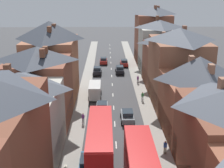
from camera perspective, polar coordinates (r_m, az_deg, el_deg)
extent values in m
cube|color=gray|center=(56.72, -5.03, -1.29)|extent=(2.20, 104.00, 0.14)
cube|color=gray|center=(56.92, 5.27, -1.22)|extent=(2.20, 104.00, 0.14)
cube|color=silver|center=(38.25, 0.76, -11.07)|extent=(0.14, 1.80, 0.01)
cube|color=silver|center=(43.61, 0.51, -7.29)|extent=(0.14, 1.80, 0.01)
cube|color=silver|center=(49.11, 0.32, -4.35)|extent=(0.14, 1.80, 0.01)
cube|color=silver|center=(54.72, 0.17, -2.00)|extent=(0.14, 1.80, 0.01)
cube|color=silver|center=(60.41, 0.05, -0.09)|extent=(0.14, 1.80, 0.01)
cube|color=silver|center=(66.15, -0.06, 1.48)|extent=(0.14, 1.80, 0.01)
cube|color=silver|center=(71.93, -0.14, 2.81)|extent=(0.14, 1.80, 0.01)
cube|color=silver|center=(77.75, -0.21, 3.94)|extent=(0.14, 1.80, 0.01)
cube|color=silver|center=(83.59, -0.28, 4.91)|extent=(0.14, 1.80, 0.01)
cube|color=silver|center=(89.45, -0.33, 5.75)|extent=(0.14, 1.80, 0.01)
cube|color=silver|center=(95.33, -0.38, 6.49)|extent=(0.14, 1.80, 0.01)
cube|color=silver|center=(101.23, -0.42, 7.14)|extent=(0.14, 1.80, 0.01)
cube|color=#BCB7A8|center=(35.02, -16.12, -7.29)|extent=(8.00, 9.61, 8.06)
cube|color=navy|center=(35.30, -9.47, -11.00)|extent=(0.12, 8.84, 3.20)
pyramid|color=#474C56|center=(33.30, -16.83, 0.49)|extent=(8.00, 9.61, 1.86)
cube|color=brown|center=(34.20, -18.55, 2.15)|extent=(0.60, 0.90, 1.59)
cube|color=brown|center=(43.47, -13.06, -1.45)|extent=(8.00, 9.50, 9.02)
cube|color=navy|center=(43.85, -7.74, -5.04)|extent=(0.12, 8.74, 3.20)
pyramid|color=#383D47|center=(42.07, -13.57, 5.51)|extent=(8.00, 9.50, 1.77)
cube|color=brown|center=(39.45, -12.61, 5.58)|extent=(0.60, 0.90, 1.06)
cube|color=brown|center=(40.97, -12.10, 6.03)|extent=(0.60, 0.90, 1.03)
cube|color=#A36042|center=(52.79, -10.95, 2.68)|extent=(8.00, 10.66, 10.12)
cube|color=olive|center=(53.24, -6.55, -0.87)|extent=(0.12, 9.80, 3.20)
pyramid|color=#383D47|center=(51.54, -11.37, 9.66)|extent=(8.00, 10.66, 2.87)
cube|color=brown|center=(48.80, -11.39, 9.78)|extent=(0.60, 0.90, 0.92)
cube|color=brown|center=(50.96, -10.58, 10.20)|extent=(0.60, 0.90, 1.02)
cube|color=#99664C|center=(30.66, 19.51, -0.13)|extent=(0.60, 0.90, 1.30)
cube|color=#935138|center=(40.95, 15.10, -4.05)|extent=(8.00, 10.60, 7.35)
cube|color=maroon|center=(40.85, 9.51, -6.88)|extent=(0.12, 9.75, 3.20)
pyramid|color=#474C56|center=(39.41, 15.69, 2.86)|extent=(8.00, 10.60, 2.84)
cube|color=#99664C|center=(37.10, 17.70, 2.65)|extent=(0.60, 0.90, 1.08)
cube|color=#99664C|center=(39.42, 14.31, 4.02)|extent=(0.60, 0.90, 1.40)
cube|color=brown|center=(50.67, 11.89, 2.14)|extent=(8.00, 11.57, 10.36)
cube|color=maroon|center=(51.00, 7.32, -1.74)|extent=(0.12, 10.65, 3.20)
pyramid|color=#474C56|center=(49.44, 12.34, 8.96)|extent=(8.00, 11.57, 1.82)
cube|color=brown|center=(51.82, 13.11, 9.82)|extent=(0.60, 0.90, 0.95)
cube|color=brown|center=(60.58, 9.75, 3.64)|extent=(8.00, 8.74, 8.03)
cube|color=olive|center=(60.59, 5.97, 1.44)|extent=(0.12, 8.04, 3.20)
pyramid|color=#383D47|center=(59.61, 10.00, 8.21)|extent=(8.00, 8.74, 1.76)
cube|color=#99664C|center=(58.85, 9.44, 8.77)|extent=(0.60, 0.90, 1.32)
cube|color=#BCB7A8|center=(68.75, 8.48, 6.11)|extent=(8.00, 8.65, 9.79)
cube|color=#1E5133|center=(68.93, 5.12, 3.45)|extent=(0.12, 7.96, 3.20)
pyramid|color=#474C56|center=(67.86, 8.70, 10.84)|extent=(8.00, 8.65, 1.65)
cube|color=brown|center=(68.62, 8.29, 11.60)|extent=(0.60, 0.90, 1.60)
cube|color=brown|center=(77.51, 7.42, 8.20)|extent=(8.00, 9.76, 11.80)
cube|color=black|center=(77.85, 4.41, 5.11)|extent=(0.12, 8.98, 3.20)
pyramid|color=#474C56|center=(76.71, 7.63, 13.30)|extent=(8.00, 9.76, 2.03)
cube|color=brown|center=(77.06, 8.43, 13.63)|extent=(0.60, 0.90, 0.95)
cube|color=brown|center=(75.11, 7.94, 13.64)|extent=(0.60, 0.90, 1.16)
cube|color=red|center=(26.89, 5.53, -14.63)|extent=(2.44, 10.58, 2.30)
cube|color=red|center=(26.27, 5.61, -12.41)|extent=(2.39, 10.37, 0.10)
cube|color=#28333D|center=(32.57, 4.34, -12.90)|extent=(2.20, 0.10, 1.20)
cube|color=#28333D|center=(31.47, 4.44, -9.29)|extent=(2.20, 0.10, 1.10)
cube|color=#28333D|center=(26.73, 2.92, -14.52)|extent=(0.06, 9.18, 0.90)
cube|color=yellow|center=(31.12, 4.48, -7.97)|extent=(1.34, 0.08, 0.32)
cube|color=red|center=(32.46, -2.16, -13.39)|extent=(2.44, 10.80, 2.50)
cube|color=red|center=(31.29, -2.21, -9.61)|extent=(2.44, 10.58, 2.30)
cube|color=red|center=(30.77, -2.24, -7.63)|extent=(2.39, 10.37, 0.10)
cube|color=#28333D|center=(37.06, -2.02, -8.86)|extent=(2.20, 0.10, 1.20)
cube|color=#28333D|center=(36.10, -2.06, -5.59)|extent=(2.20, 0.10, 1.10)
cube|color=#28333D|center=(32.38, -4.33, -13.00)|extent=(0.06, 9.18, 0.90)
cube|color=#28333D|center=(31.30, -4.42, -9.45)|extent=(0.06, 9.18, 0.90)
cube|color=yellow|center=(35.79, -2.08, -4.41)|extent=(1.34, 0.08, 0.32)
cylinder|color=black|center=(35.97, -4.04, -12.21)|extent=(0.30, 1.00, 1.00)
cylinder|color=black|center=(35.93, -0.06, -12.20)|extent=(0.30, 1.00, 1.00)
cube|color=gray|center=(44.24, 2.83, -5.98)|extent=(1.70, 4.04, 0.74)
cube|color=#28333D|center=(43.79, 2.86, -5.28)|extent=(1.46, 2.02, 0.60)
cylinder|color=black|center=(45.49, 1.64, -5.79)|extent=(0.20, 0.62, 0.62)
cylinder|color=black|center=(45.59, 3.79, -5.76)|extent=(0.20, 0.62, 0.62)
cylinder|color=black|center=(43.20, 1.80, -7.11)|extent=(0.20, 0.62, 0.62)
cylinder|color=black|center=(43.31, 4.06, -7.07)|extent=(0.20, 0.62, 0.62)
cube|color=black|center=(67.21, -2.72, 2.34)|extent=(1.70, 3.94, 0.78)
cube|color=#28333D|center=(66.84, -2.73, 2.87)|extent=(1.46, 1.97, 0.60)
cylinder|color=black|center=(68.52, -3.40, 2.29)|extent=(0.20, 0.62, 0.62)
cylinder|color=black|center=(68.47, -1.98, 2.30)|extent=(0.20, 0.62, 0.62)
cylinder|color=black|center=(66.17, -3.48, 1.73)|extent=(0.20, 0.62, 0.62)
cylinder|color=black|center=(66.12, -2.01, 1.74)|extent=(0.20, 0.62, 0.62)
cube|color=#236093|center=(33.24, -4.45, -14.57)|extent=(1.70, 4.39, 0.74)
cube|color=#28333D|center=(32.71, -4.50, -13.78)|extent=(1.46, 2.19, 0.60)
cylinder|color=black|center=(34.65, -5.75, -13.88)|extent=(0.20, 0.62, 0.62)
cylinder|color=black|center=(34.56, -2.86, -13.90)|extent=(0.20, 0.62, 0.62)
cube|color=maroon|center=(74.24, 2.23, 3.79)|extent=(1.70, 3.92, 0.71)
cube|color=#28333D|center=(73.90, 2.24, 4.25)|extent=(1.46, 1.96, 0.60)
cylinder|color=black|center=(75.46, 1.52, 3.75)|extent=(0.20, 0.62, 0.62)
cylinder|color=black|center=(75.56, 2.82, 3.75)|extent=(0.20, 0.62, 0.62)
cylinder|color=black|center=(73.10, 1.61, 3.29)|extent=(0.20, 0.62, 0.62)
cylinder|color=black|center=(73.20, 2.94, 3.29)|extent=(0.20, 0.62, 0.62)
cube|color=maroon|center=(76.31, -1.55, 4.19)|extent=(1.70, 3.84, 0.73)
cube|color=#28333D|center=(75.97, -1.56, 4.64)|extent=(1.46, 1.92, 0.60)
cylinder|color=black|center=(77.56, -2.18, 4.12)|extent=(0.20, 0.62, 0.62)
cylinder|color=black|center=(77.55, -0.92, 4.13)|extent=(0.20, 0.62, 0.62)
cylinder|color=black|center=(75.25, -2.21, 3.70)|extent=(0.20, 0.62, 0.62)
cylinder|color=black|center=(75.23, -0.91, 3.71)|extent=(0.20, 0.62, 0.62)
cube|color=gray|center=(47.01, -1.82, -4.48)|extent=(1.70, 4.02, 0.78)
cube|color=#28333D|center=(46.57, -1.83, -3.78)|extent=(1.46, 2.01, 0.60)
cylinder|color=black|center=(48.33, -2.81, -4.35)|extent=(0.20, 0.62, 0.62)
cylinder|color=black|center=(48.31, -0.79, -4.34)|extent=(0.20, 0.62, 0.62)
cylinder|color=black|center=(46.03, -2.90, -5.51)|extent=(0.20, 0.62, 0.62)
cylinder|color=black|center=(46.00, -0.77, -5.50)|extent=(0.20, 0.62, 0.62)
cube|color=black|center=(68.09, 1.43, 2.56)|extent=(1.70, 4.34, 0.78)
cube|color=#28333D|center=(67.71, 1.44, 3.07)|extent=(1.46, 2.17, 0.60)
cylinder|color=black|center=(69.46, 0.68, 2.53)|extent=(0.20, 0.62, 0.62)
cylinder|color=black|center=(69.53, 2.08, 2.54)|extent=(0.20, 0.62, 0.62)
cylinder|color=black|center=(66.87, 0.75, 1.93)|extent=(0.20, 0.62, 0.62)
cylinder|color=black|center=(66.94, 2.20, 1.94)|extent=(0.20, 0.62, 0.62)
cube|color=silver|center=(53.09, -3.15, -1.11)|extent=(1.96, 5.20, 2.10)
cube|color=#28333D|center=(55.41, -3.06, 0.03)|extent=(1.76, 0.10, 0.90)
cylinder|color=black|center=(54.93, -4.10, -1.58)|extent=(0.24, 0.72, 0.72)
cylinder|color=black|center=(54.86, -2.05, -1.57)|extent=(0.24, 0.72, 0.72)
cylinder|color=black|center=(52.00, -4.27, -2.71)|extent=(0.24, 0.72, 0.72)
cylinder|color=black|center=(51.92, -2.10, -2.70)|extent=(0.24, 0.72, 0.72)
cylinder|color=brown|center=(36.44, 9.52, -11.90)|extent=(0.14, 0.14, 0.84)
cylinder|color=brown|center=(36.47, 9.81, -11.89)|extent=(0.14, 0.14, 0.84)
cube|color=#2D4C9E|center=(36.13, 9.72, -10.94)|extent=(0.36, 0.22, 0.54)
sphere|color=#9E7051|center=(35.94, 9.75, -10.39)|extent=(0.22, 0.22, 0.22)
cylinder|color=gray|center=(43.23, -5.40, -6.79)|extent=(0.14, 0.14, 0.84)
cylinder|color=gray|center=(43.22, -5.17, -6.80)|extent=(0.14, 0.14, 0.84)
cube|color=#723384|center=(42.95, -5.31, -5.96)|extent=(0.36, 0.22, 0.54)
sphere|color=#9E7051|center=(42.79, -5.33, -5.48)|extent=(0.22, 0.22, 0.22)
cylinder|color=gray|center=(51.42, 5.48, -2.74)|extent=(0.14, 0.14, 0.84)
cylinder|color=gray|center=(51.44, 5.68, -2.74)|extent=(0.14, 0.14, 0.84)
cube|color=#338447|center=(51.20, 5.61, -2.01)|extent=(0.36, 0.22, 0.54)
sphere|color=#9E7051|center=(51.07, 5.62, -1.60)|extent=(0.22, 0.22, 0.22)
cylinder|color=gray|center=(60.67, 4.65, 0.47)|extent=(0.14, 0.14, 0.84)
cylinder|color=gray|center=(60.69, 4.82, 0.47)|extent=(0.14, 0.14, 0.84)
cube|color=#723384|center=(60.48, 4.75, 1.10)|extent=(0.36, 0.22, 0.54)
sphere|color=beige|center=(60.37, 4.76, 1.45)|extent=(0.22, 0.22, 0.22)
cube|color=beige|center=(24.48, -8.51, -14.79)|extent=(0.20, 0.32, 0.20)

